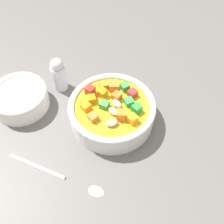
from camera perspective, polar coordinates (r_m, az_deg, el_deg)
name	(u,v)px	position (r cm, az deg, el deg)	size (l,w,h in cm)	color
ground_plane	(112,122)	(62.42, 0.00, -2.07)	(140.00, 140.00, 2.00)	#565451
soup_bowl_main	(112,111)	(59.07, 0.00, 0.25)	(19.18, 19.18, 7.11)	white
spoon	(63,177)	(55.06, -10.44, -13.49)	(19.04, 12.58, 0.87)	silver
side_bowl_small	(20,98)	(65.82, -19.12, 2.84)	(13.10, 13.10, 4.90)	white
pepper_shaker	(59,74)	(65.94, -11.34, 7.96)	(3.54, 3.54, 9.13)	silver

